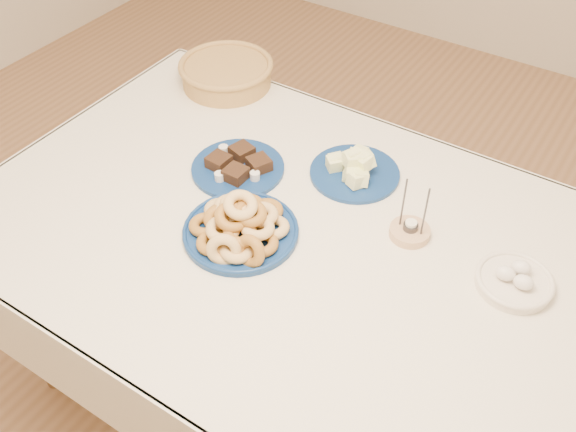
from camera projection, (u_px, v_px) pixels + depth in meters
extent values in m
plane|color=#916644|center=(296.00, 393.00, 2.12)|extent=(5.00, 5.00, 0.00)
cylinder|color=brown|center=(197.00, 171.00, 2.39)|extent=(0.06, 0.06, 0.72)
cylinder|color=brown|center=(27.00, 315.00, 1.91)|extent=(0.06, 0.06, 0.72)
cube|color=white|center=(299.00, 236.00, 1.61)|extent=(1.70, 1.10, 0.02)
cube|color=white|center=(391.00, 162.00, 2.04)|extent=(1.70, 0.01, 0.28)
cube|color=white|center=(73.00, 161.00, 2.04)|extent=(0.01, 1.10, 0.28)
cylinder|color=navy|center=(241.00, 232.00, 1.60)|extent=(0.37, 0.37, 0.01)
torus|color=navy|center=(241.00, 230.00, 1.59)|extent=(0.38, 0.38, 0.01)
torus|color=tan|center=(273.00, 228.00, 1.58)|extent=(0.09, 0.09, 0.03)
torus|color=brown|center=(267.00, 210.00, 1.62)|extent=(0.10, 0.10, 0.03)
torus|color=brown|center=(244.00, 205.00, 1.64)|extent=(0.12, 0.12, 0.03)
torus|color=tan|center=(221.00, 210.00, 1.63)|extent=(0.10, 0.10, 0.03)
torus|color=brown|center=(206.00, 225.00, 1.59)|extent=(0.11, 0.11, 0.03)
torus|color=brown|center=(213.00, 243.00, 1.54)|extent=(0.12, 0.11, 0.03)
torus|color=tan|center=(237.00, 250.00, 1.52)|extent=(0.12, 0.12, 0.03)
torus|color=brown|center=(261.00, 244.00, 1.54)|extent=(0.11, 0.11, 0.03)
torus|color=tan|center=(261.00, 214.00, 1.58)|extent=(0.11, 0.11, 0.03)
torus|color=brown|center=(248.00, 206.00, 1.60)|extent=(0.12, 0.12, 0.03)
torus|color=tan|center=(231.00, 206.00, 1.60)|extent=(0.12, 0.12, 0.03)
torus|color=brown|center=(220.00, 217.00, 1.57)|extent=(0.12, 0.12, 0.04)
torus|color=tan|center=(223.00, 229.00, 1.54)|extent=(0.12, 0.12, 0.04)
torus|color=brown|center=(240.00, 234.00, 1.53)|extent=(0.12, 0.12, 0.04)
torus|color=tan|center=(257.00, 228.00, 1.54)|extent=(0.11, 0.11, 0.03)
torus|color=brown|center=(250.00, 213.00, 1.54)|extent=(0.11, 0.11, 0.04)
torus|color=tan|center=(237.00, 205.00, 1.57)|extent=(0.11, 0.11, 0.03)
torus|color=brown|center=(232.00, 217.00, 1.53)|extent=(0.11, 0.10, 0.06)
torus|color=tan|center=(240.00, 205.00, 1.53)|extent=(0.12, 0.12, 0.05)
torus|color=tan|center=(224.00, 250.00, 1.51)|extent=(0.10, 0.09, 0.09)
torus|color=brown|center=(250.00, 252.00, 1.50)|extent=(0.09, 0.06, 0.09)
cylinder|color=navy|center=(355.00, 173.00, 1.77)|extent=(0.29, 0.29, 0.01)
cube|color=#E8F399|center=(356.00, 180.00, 1.71)|extent=(0.05, 0.06, 0.04)
cube|color=#E8F399|center=(365.00, 162.00, 1.72)|extent=(0.05, 0.06, 0.05)
cube|color=#E8F399|center=(355.00, 158.00, 1.73)|extent=(0.05, 0.05, 0.04)
cube|color=#E8F399|center=(334.00, 163.00, 1.76)|extent=(0.06, 0.06, 0.04)
cube|color=#E8F399|center=(359.00, 160.00, 1.72)|extent=(0.05, 0.05, 0.04)
cube|color=#E8F399|center=(351.00, 174.00, 1.72)|extent=(0.06, 0.05, 0.05)
cube|color=#E8F399|center=(361.00, 178.00, 1.71)|extent=(0.05, 0.06, 0.05)
cube|color=#E8F399|center=(352.00, 161.00, 1.72)|extent=(0.06, 0.05, 0.04)
cube|color=#E8F399|center=(336.00, 161.00, 1.76)|extent=(0.06, 0.05, 0.04)
cube|color=#E8F399|center=(367.00, 160.00, 1.72)|extent=(0.06, 0.05, 0.05)
cube|color=#E8F399|center=(362.00, 158.00, 1.77)|extent=(0.04, 0.05, 0.05)
cube|color=#E8F399|center=(356.00, 158.00, 1.73)|extent=(0.05, 0.04, 0.05)
cube|color=#E8F399|center=(351.00, 158.00, 1.73)|extent=(0.05, 0.05, 0.05)
cube|color=#E8F399|center=(359.00, 154.00, 1.79)|extent=(0.04, 0.04, 0.04)
cylinder|color=navy|center=(238.00, 168.00, 1.78)|extent=(0.28, 0.28, 0.01)
cube|color=black|center=(219.00, 161.00, 1.77)|extent=(0.06, 0.06, 0.03)
cube|color=black|center=(236.00, 174.00, 1.73)|extent=(0.06, 0.06, 0.03)
cube|color=black|center=(242.00, 152.00, 1.80)|extent=(0.07, 0.07, 0.03)
cube|color=black|center=(259.00, 164.00, 1.76)|extent=(0.08, 0.08, 0.03)
cylinder|color=silver|center=(224.00, 150.00, 1.81)|extent=(0.03, 0.03, 0.02)
cylinder|color=silver|center=(220.00, 176.00, 1.73)|extent=(0.03, 0.03, 0.02)
cylinder|color=silver|center=(255.00, 176.00, 1.73)|extent=(0.03, 0.03, 0.02)
cylinder|color=olive|center=(227.00, 75.00, 2.08)|extent=(0.30, 0.30, 0.07)
torus|color=olive|center=(226.00, 65.00, 2.06)|extent=(0.32, 0.32, 0.02)
cylinder|color=tan|center=(410.00, 232.00, 1.59)|extent=(0.11, 0.11, 0.02)
cylinder|color=#3E3E43|center=(411.00, 227.00, 1.58)|extent=(0.04, 0.04, 0.02)
cylinder|color=white|center=(411.00, 223.00, 1.57)|extent=(0.03, 0.03, 0.01)
cylinder|color=#3E3E43|center=(403.00, 202.00, 1.55)|extent=(0.01, 0.01, 0.15)
cylinder|color=#3E3E43|center=(425.00, 212.00, 1.52)|extent=(0.01, 0.01, 0.15)
cylinder|color=silver|center=(514.00, 283.00, 1.47)|extent=(0.19, 0.19, 0.02)
torus|color=silver|center=(515.00, 279.00, 1.46)|extent=(0.20, 0.20, 0.01)
ellipsoid|color=white|center=(506.00, 273.00, 1.45)|extent=(0.05, 0.04, 0.04)
ellipsoid|color=white|center=(524.00, 282.00, 1.43)|extent=(0.05, 0.04, 0.04)
ellipsoid|color=white|center=(521.00, 268.00, 1.47)|extent=(0.05, 0.04, 0.04)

